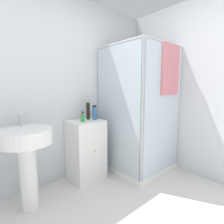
# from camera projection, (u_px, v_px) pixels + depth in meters

# --- Properties ---
(wall_back) EXTENTS (6.40, 0.06, 2.50)m
(wall_back) POSITION_uv_depth(u_px,v_px,m) (48.00, 90.00, 2.24)
(wall_back) COLOR silver
(wall_back) RESTS_ON ground_plane
(shower_enclosure) EXTENTS (0.90, 0.93, 1.88)m
(shower_enclosure) POSITION_uv_depth(u_px,v_px,m) (140.00, 138.00, 2.68)
(shower_enclosure) COLOR white
(shower_enclosure) RESTS_ON ground_plane
(vanity_cabinet) EXTENTS (0.45, 0.42, 0.83)m
(vanity_cabinet) POSITION_uv_depth(u_px,v_px,m) (86.00, 150.00, 2.45)
(vanity_cabinet) COLOR white
(vanity_cabinet) RESTS_ON ground_plane
(sink) EXTENTS (0.51, 0.51, 1.00)m
(sink) POSITION_uv_depth(u_px,v_px,m) (27.00, 150.00, 1.78)
(sink) COLOR white
(sink) RESTS_ON ground_plane
(soap_dispenser) EXTENTS (0.05, 0.05, 0.14)m
(soap_dispenser) POSITION_uv_depth(u_px,v_px,m) (83.00, 118.00, 2.29)
(soap_dispenser) COLOR green
(soap_dispenser) RESTS_ON vanity_cabinet
(shampoo_bottle_tall_black) EXTENTS (0.05, 0.05, 0.26)m
(shampoo_bottle_tall_black) POSITION_uv_depth(u_px,v_px,m) (88.00, 110.00, 2.47)
(shampoo_bottle_tall_black) COLOR black
(shampoo_bottle_tall_black) RESTS_ON vanity_cabinet
(shampoo_bottle_blue) EXTENTS (0.06, 0.06, 0.20)m
(shampoo_bottle_blue) POSITION_uv_depth(u_px,v_px,m) (95.00, 113.00, 2.44)
(shampoo_bottle_blue) COLOR #2D66A3
(shampoo_bottle_blue) RESTS_ON vanity_cabinet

